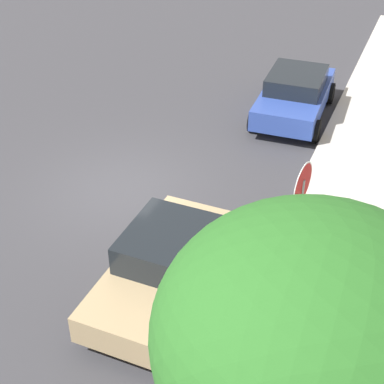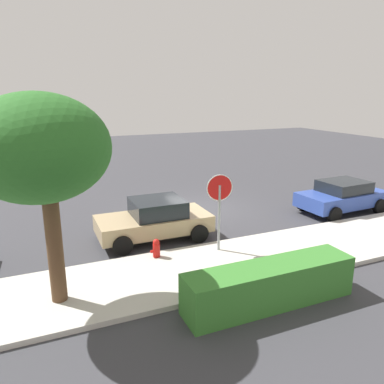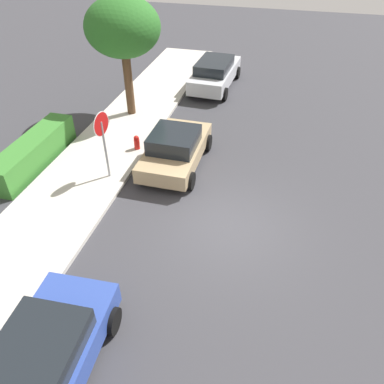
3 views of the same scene
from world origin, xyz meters
name	(u,v)px [view 2 (image 2 of 3)]	position (x,y,z in m)	size (l,w,h in m)	color
ground_plane	(199,209)	(0.00, 0.00, 0.00)	(60.00, 60.00, 0.00)	#38383D
sidewalk_curb	(271,255)	(0.00, 5.50, 0.07)	(32.00, 3.11, 0.14)	beige
stop_sign	(219,200)	(1.40, 4.59, 1.81)	(0.83, 0.14, 2.61)	gray
parked_car_tan	(155,219)	(2.87, 2.55, 0.72)	(3.93, 2.08, 1.44)	tan
parked_car_blue	(342,196)	(-5.49, 2.82, 0.71)	(3.95, 2.15, 1.37)	#2D479E
street_tree_near_corner	(39,150)	(6.46, 5.77, 3.83)	(3.12, 3.12, 5.07)	#513823
fire_hydrant	(156,250)	(3.40, 4.30, 0.36)	(0.30, 0.22, 0.72)	red
front_yard_hedge	(270,285)	(1.62, 7.71, 0.51)	(4.39, 0.97, 1.03)	#387A2D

